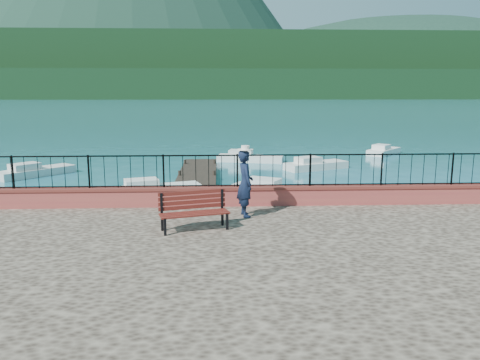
{
  "coord_description": "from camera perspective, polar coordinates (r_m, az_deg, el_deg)",
  "views": [
    {
      "loc": [
        -0.86,
        -10.11,
        4.59
      ],
      "look_at": [
        -0.3,
        2.0,
        2.3
      ],
      "focal_mm": 35.0,
      "sensor_mm": 36.0,
      "label": 1
    }
  ],
  "objects": [
    {
      "name": "boat_1",
      "position": [
        20.74,
        4.39,
        -0.98
      ],
      "size": [
        4.29,
        3.15,
        0.8
      ],
      "primitive_type": "cube",
      "rotation": [
        0.0,
        0.0,
        -0.5
      ],
      "color": "silver",
      "rests_on": "ground"
    },
    {
      "name": "hat",
      "position": [
        12.66,
        0.64,
        3.96
      ],
      "size": [
        0.44,
        0.44,
        0.12
      ],
      "primitive_type": "cylinder",
      "color": "white",
      "rests_on": "person"
    },
    {
      "name": "park_bench",
      "position": [
        11.72,
        -5.59,
        -4.7
      ],
      "size": [
        1.8,
        1.01,
        0.95
      ],
      "rotation": [
        0.0,
        0.0,
        0.28
      ],
      "color": "black",
      "rests_on": "promenade"
    },
    {
      "name": "dock",
      "position": [
        22.58,
        -5.5,
        -0.69
      ],
      "size": [
        2.0,
        16.0,
        0.3
      ],
      "primitive_type": "cube",
      "color": "#2D231C",
      "rests_on": "ground"
    },
    {
      "name": "ground",
      "position": [
        11.14,
        2.06,
        -13.65
      ],
      "size": [
        2000.0,
        2000.0,
        0.0
      ],
      "primitive_type": "plane",
      "color": "#19596B",
      "rests_on": "ground"
    },
    {
      "name": "railing",
      "position": [
        14.03,
        0.89,
        1.12
      ],
      "size": [
        27.0,
        0.05,
        0.95
      ],
      "primitive_type": "cube",
      "color": "black",
      "rests_on": "parapet"
    },
    {
      "name": "boat_0",
      "position": [
        21.34,
        -10.27,
        -0.79
      ],
      "size": [
        4.28,
        2.5,
        0.8
      ],
      "primitive_type": "cube",
      "rotation": [
        0.0,
        0.0,
        0.32
      ],
      "color": "silver",
      "rests_on": "ground"
    },
    {
      "name": "boat_4",
      "position": [
        31.19,
        1.27,
        2.98
      ],
      "size": [
        4.53,
        2.29,
        0.8
      ],
      "primitive_type": "cube",
      "rotation": [
        0.0,
        0.0,
        -0.24
      ],
      "color": "silver",
      "rests_on": "ground"
    },
    {
      "name": "foothills",
      "position": [
        370.52,
        -2.59,
        13.39
      ],
      "size": [
        900.0,
        120.0,
        44.0
      ],
      "primitive_type": "cube",
      "color": "black",
      "rests_on": "ground"
    },
    {
      "name": "boat_5",
      "position": [
        36.49,
        17.14,
        3.64
      ],
      "size": [
        3.23,
        3.4,
        0.8
      ],
      "primitive_type": "cube",
      "rotation": [
        0.0,
        0.0,
        0.84
      ],
      "color": "white",
      "rests_on": "ground"
    },
    {
      "name": "companion_hill",
      "position": [
        611.41,
        18.8,
        9.72
      ],
      "size": [
        448.0,
        384.0,
        180.0
      ],
      "primitive_type": "ellipsoid",
      "color": "#142D23",
      "rests_on": "ground"
    },
    {
      "name": "parapet",
      "position": [
        14.18,
        0.88,
        -1.93
      ],
      "size": [
        28.0,
        0.46,
        0.58
      ],
      "primitive_type": "cube",
      "color": "#A1463A",
      "rests_on": "promenade"
    },
    {
      "name": "boat_2",
      "position": [
        28.54,
        9.26,
        2.12
      ],
      "size": [
        4.13,
        2.86,
        0.8
      ],
      "primitive_type": "cube",
      "rotation": [
        0.0,
        0.0,
        0.44
      ],
      "color": "silver",
      "rests_on": "ground"
    },
    {
      "name": "person",
      "position": [
        12.81,
        0.63,
        -0.41
      ],
      "size": [
        0.57,
        0.75,
        1.84
      ],
      "primitive_type": "imported",
      "rotation": [
        0.0,
        0.0,
        1.78
      ],
      "color": "black",
      "rests_on": "promenade"
    },
    {
      "name": "boat_3",
      "position": [
        28.24,
        -23.6,
        1.27
      ],
      "size": [
        3.72,
        3.96,
        0.8
      ],
      "primitive_type": "cube",
      "rotation": [
        0.0,
        0.0,
        0.84
      ],
      "color": "silver",
      "rests_on": "ground"
    },
    {
      "name": "far_forest",
      "position": [
        310.14,
        -2.54,
        11.51
      ],
      "size": [
        900.0,
        60.0,
        18.0
      ],
      "primitive_type": "cube",
      "color": "black",
      "rests_on": "ground"
    }
  ]
}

